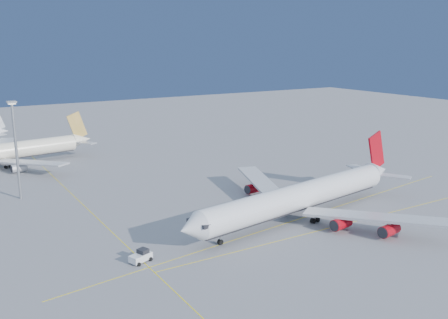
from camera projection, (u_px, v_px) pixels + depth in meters
ground at (283, 212)px, 120.88m from camera, size 500.00×500.00×0.00m
taxiway_lines at (218, 215)px, 118.68m from camera, size 118.86×140.00×0.02m
airliner_virgin at (303, 196)px, 115.94m from camera, size 69.56×61.87×17.20m
airliner_etihad at (4, 152)px, 164.47m from camera, size 61.27×56.12×16.01m
pushback_tug at (141, 256)px, 93.08m from camera, size 4.70×3.72×2.38m
light_mast at (15, 142)px, 127.52m from camera, size 2.22×2.22×25.67m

